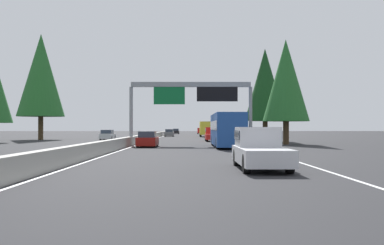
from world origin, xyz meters
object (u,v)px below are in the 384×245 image
(sedan_mid_right, at_px, (148,140))
(minivan_distant_a, at_px, (201,131))
(sedan_near_right, at_px, (169,133))
(conifer_right_mid, at_px, (265,85))
(box_truck_mid_left, at_px, (206,129))
(pickup_near_center, at_px, (259,148))
(sign_gantry_overhead, at_px, (193,95))
(conifer_right_near, at_px, (286,80))
(sedan_far_right, at_px, (176,132))
(oncoming_near, at_px, (107,135))
(pickup_distant_b, at_px, (213,134))
(bus_mid_center, at_px, (227,129))
(conifer_left_mid, at_px, (41,75))

(sedan_mid_right, bearing_deg, minivan_distant_a, -4.87)
(sedan_near_right, relative_size, conifer_right_mid, 0.36)
(box_truck_mid_left, bearing_deg, minivan_distant_a, 0.07)
(pickup_near_center, xyz_separation_m, sedan_mid_right, (22.18, 7.12, -0.23))
(sign_gantry_overhead, xyz_separation_m, box_truck_mid_left, (41.48, -2.85, -3.57))
(sedan_near_right, distance_m, conifer_right_near, 45.27)
(sign_gantry_overhead, distance_m, sedan_far_right, 78.44)
(oncoming_near, distance_m, conifer_right_mid, 24.85)
(sedan_mid_right, relative_size, oncoming_near, 1.00)
(pickup_distant_b, bearing_deg, conifer_right_near, -147.28)
(sedan_mid_right, height_order, minivan_distant_a, minivan_distant_a)
(bus_mid_center, distance_m, sedan_near_right, 49.46)
(sedan_near_right, xyz_separation_m, pickup_distant_b, (-30.97, -7.25, 0.23))
(sign_gantry_overhead, bearing_deg, oncoming_near, 30.92)
(bus_mid_center, height_order, sedan_far_right, bus_mid_center)
(sedan_near_right, height_order, conifer_right_near, conifer_right_near)
(box_truck_mid_left, relative_size, conifer_right_mid, 0.70)
(sign_gantry_overhead, bearing_deg, sedan_mid_right, 130.97)
(sedan_far_right, relative_size, conifer_right_near, 0.39)
(sedan_mid_right, distance_m, conifer_right_near, 16.79)
(bus_mid_center, relative_size, sedan_far_right, 2.61)
(sedan_mid_right, xyz_separation_m, bus_mid_center, (-0.48, -7.45, 1.03))
(conifer_left_mid, bearing_deg, conifer_right_near, -119.10)
(sign_gantry_overhead, xyz_separation_m, sedan_mid_right, (-3.71, 4.27, -4.50))
(box_truck_mid_left, relative_size, conifer_right_near, 0.75)
(pickup_near_center, xyz_separation_m, conifer_right_mid, (38.24, -6.72, 6.49))
(sedan_near_right, height_order, conifer_left_mid, conifer_left_mid)
(sedan_near_right, xyz_separation_m, conifer_right_mid, (-32.31, -14.04, 6.73))
(bus_mid_center, distance_m, minivan_distant_a, 83.63)
(oncoming_near, bearing_deg, conifer_right_mid, 68.39)
(sedan_near_right, height_order, conifer_right_mid, conifer_right_mid)
(minivan_distant_a, bearing_deg, sedan_far_right, 100.05)
(oncoming_near, bearing_deg, sign_gantry_overhead, 30.92)
(pickup_near_center, bearing_deg, minivan_distant_a, 0.02)
(box_truck_mid_left, xyz_separation_m, pickup_distant_b, (-27.79, 0.07, -0.70))
(minivan_distant_a, bearing_deg, sedan_mid_right, 175.13)
(sedan_mid_right, bearing_deg, pickup_distant_b, -22.09)
(pickup_near_center, relative_size, sedan_mid_right, 1.27)
(minivan_distant_a, relative_size, pickup_distant_b, 0.89)
(bus_mid_center, bearing_deg, minivan_distant_a, 0.25)
(sign_gantry_overhead, xyz_separation_m, conifer_left_mid, (20.40, 22.45, 4.43))
(sign_gantry_overhead, distance_m, sedan_mid_right, 7.23)
(conifer_right_near, height_order, conifer_right_mid, conifer_right_mid)
(bus_mid_center, bearing_deg, conifer_left_mid, 46.19)
(box_truck_mid_left, relative_size, sedan_near_right, 1.93)
(pickup_distant_b, bearing_deg, box_truck_mid_left, -0.14)
(bus_mid_center, bearing_deg, sedan_near_right, 8.90)
(sedan_mid_right, bearing_deg, sedan_near_right, 0.23)
(minivan_distant_a, bearing_deg, sedan_near_right, 168.19)
(sedan_mid_right, xyz_separation_m, conifer_right_mid, (16.06, -13.84, 6.73))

